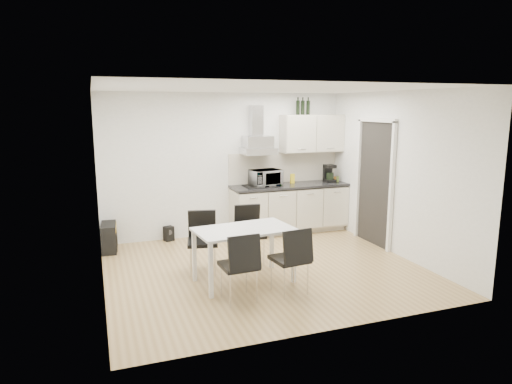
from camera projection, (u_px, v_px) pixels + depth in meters
ground at (264, 269)px, 6.73m from camera, size 4.50×4.50×0.00m
wall_back at (226, 165)px, 8.34m from camera, size 4.50×0.10×2.60m
wall_front at (334, 212)px, 4.64m from camera, size 4.50×0.10×2.60m
wall_left at (98, 192)px, 5.74m from camera, size 0.10×4.00×2.60m
wall_right at (397, 174)px, 7.24m from camera, size 0.10×4.00×2.60m
ceiling at (265, 88)px, 6.25m from camera, size 4.50×4.50×0.00m
doorway at (374, 184)px, 7.78m from camera, size 0.08×1.04×2.10m
kitchenette at (291, 189)px, 8.58m from camera, size 2.22×0.64×2.52m
dining_table at (244, 235)px, 6.12m from camera, size 1.37×0.88×0.75m
chair_far_left at (202, 243)px, 6.50m from camera, size 0.54×0.58×0.88m
chair_far_right at (250, 235)px, 6.89m from camera, size 0.48×0.54×0.88m
chair_near_left at (239, 266)px, 5.56m from camera, size 0.47×0.52×0.88m
chair_near_right at (290, 260)px, 5.80m from camera, size 0.50×0.55×0.88m
guitar_amp at (109, 237)px, 7.51m from camera, size 0.28×0.57×0.46m
floor_speaker at (169, 234)px, 8.10m from camera, size 0.19×0.18×0.26m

